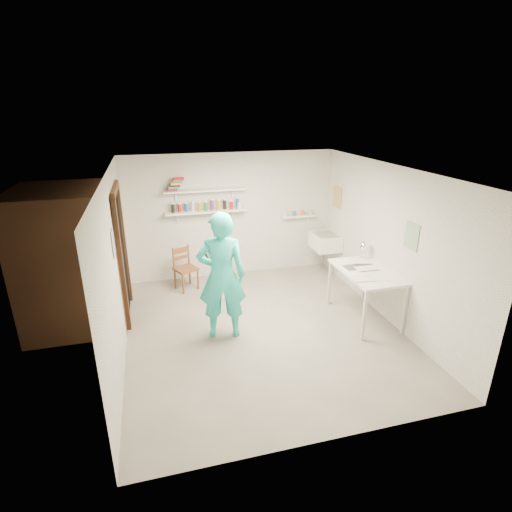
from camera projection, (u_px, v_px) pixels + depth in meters
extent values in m
cube|color=slate|center=(263.00, 330.00, 6.10)|extent=(4.00, 4.50, 0.02)
cube|color=silver|center=(264.00, 170.00, 5.24)|extent=(4.00, 4.50, 0.02)
cube|color=silver|center=(231.00, 216.00, 7.71)|extent=(4.00, 0.02, 2.40)
cube|color=silver|center=(332.00, 341.00, 3.63)|extent=(4.00, 0.02, 2.40)
cube|color=silver|center=(115.00, 270.00, 5.18)|extent=(0.02, 4.50, 2.40)
cube|color=silver|center=(388.00, 244.00, 6.16)|extent=(0.02, 4.50, 2.40)
cube|color=black|center=(122.00, 256.00, 6.21)|extent=(0.02, 0.90, 2.00)
cube|color=brown|center=(72.00, 258.00, 6.02)|extent=(1.40, 1.50, 2.10)
cube|color=brown|center=(115.00, 189.00, 5.84)|extent=(0.06, 1.05, 0.10)
cube|color=brown|center=(122.00, 268.00, 5.76)|extent=(0.06, 0.10, 2.00)
cube|color=brown|center=(124.00, 246.00, 6.66)|extent=(0.06, 0.10, 2.00)
cube|color=white|center=(206.00, 211.00, 7.42)|extent=(1.50, 0.22, 0.03)
cube|color=white|center=(205.00, 190.00, 7.28)|extent=(1.50, 0.22, 0.03)
cube|color=white|center=(298.00, 216.00, 7.98)|extent=(0.70, 0.14, 0.03)
cube|color=#334C7F|center=(113.00, 243.00, 5.11)|extent=(0.01, 0.28, 0.36)
cube|color=#995933|center=(337.00, 197.00, 7.65)|extent=(0.01, 0.34, 0.42)
cube|color=#3F724C|center=(412.00, 236.00, 5.55)|extent=(0.01, 0.30, 0.38)
cube|color=white|center=(325.00, 242.00, 7.80)|extent=(0.48, 0.60, 0.30)
imported|color=#2AD2C8|center=(222.00, 276.00, 5.63)|extent=(0.75, 0.56, 1.89)
cylinder|color=beige|center=(216.00, 251.00, 5.70)|extent=(0.34, 0.09, 0.34)
cube|color=brown|center=(186.00, 269.00, 7.30)|extent=(0.48, 0.47, 0.79)
cube|color=silver|center=(365.00, 295.00, 6.27)|extent=(0.74, 1.24, 0.83)
sphere|color=white|center=(364.00, 246.00, 6.54)|extent=(0.15, 0.15, 0.15)
cylinder|color=black|center=(171.00, 208.00, 7.23)|extent=(0.06, 0.06, 0.17)
cylinder|color=red|center=(178.00, 208.00, 7.26)|extent=(0.06, 0.06, 0.17)
cylinder|color=blue|center=(185.00, 208.00, 7.29)|extent=(0.06, 0.06, 0.17)
cylinder|color=white|center=(192.00, 207.00, 7.32)|extent=(0.06, 0.06, 0.17)
cylinder|color=orange|center=(199.00, 207.00, 7.35)|extent=(0.06, 0.06, 0.17)
cylinder|color=#268C3F|center=(206.00, 206.00, 7.38)|extent=(0.06, 0.06, 0.17)
cylinder|color=#8C268C|center=(213.00, 206.00, 7.41)|extent=(0.06, 0.06, 0.17)
cylinder|color=gold|center=(219.00, 205.00, 7.44)|extent=(0.06, 0.06, 0.17)
cylinder|color=black|center=(226.00, 205.00, 7.47)|extent=(0.06, 0.06, 0.17)
cylinder|color=red|center=(233.00, 205.00, 7.50)|extent=(0.06, 0.06, 0.17)
cylinder|color=blue|center=(239.00, 204.00, 7.54)|extent=(0.06, 0.06, 0.17)
cube|color=red|center=(172.00, 190.00, 7.12)|extent=(0.18, 0.14, 0.03)
cube|color=#1933A5|center=(173.00, 189.00, 7.11)|extent=(0.18, 0.14, 0.03)
cube|color=orange|center=(174.00, 187.00, 7.11)|extent=(0.18, 0.14, 0.03)
cube|color=black|center=(175.00, 185.00, 7.10)|extent=(0.18, 0.14, 0.03)
cube|color=yellow|center=(176.00, 184.00, 7.10)|extent=(0.18, 0.14, 0.03)
cube|color=#338C4C|center=(177.00, 182.00, 7.09)|extent=(0.18, 0.14, 0.03)
cube|color=#8C3F8C|center=(178.00, 181.00, 7.09)|extent=(0.18, 0.14, 0.03)
cube|color=red|center=(179.00, 179.00, 7.08)|extent=(0.18, 0.14, 0.03)
cylinder|color=silver|center=(289.00, 214.00, 7.91)|extent=(0.07, 0.07, 0.09)
cylinder|color=#335999|center=(295.00, 213.00, 7.94)|extent=(0.07, 0.07, 0.09)
cylinder|color=orange|center=(302.00, 213.00, 7.98)|extent=(0.07, 0.07, 0.09)
cylinder|color=#999999|center=(308.00, 213.00, 8.01)|extent=(0.07, 0.07, 0.09)
cube|color=silver|center=(367.00, 271.00, 6.12)|extent=(0.30, 0.22, 0.00)
cube|color=#4C4742|center=(367.00, 270.00, 6.12)|extent=(0.30, 0.22, 0.00)
cube|color=beige|center=(367.00, 270.00, 6.12)|extent=(0.30, 0.22, 0.00)
cube|color=#383330|center=(367.00, 270.00, 6.12)|extent=(0.30, 0.22, 0.00)
cube|color=silver|center=(367.00, 270.00, 6.12)|extent=(0.30, 0.22, 0.00)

